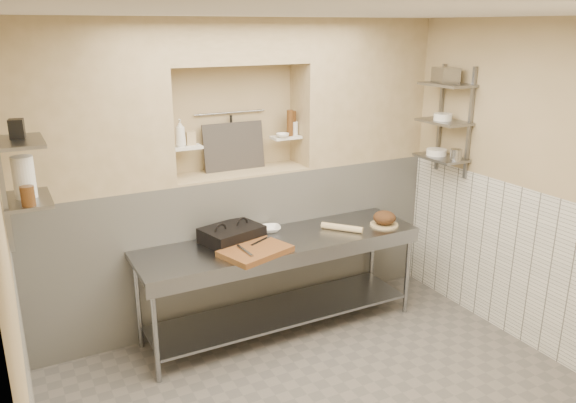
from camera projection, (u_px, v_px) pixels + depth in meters
ceiling at (346, 4)px, 3.35m from camera, size 4.00×3.90×0.10m
wall_left at (3, 296)px, 2.88m from camera, size 0.10×3.90×2.80m
wall_right at (546, 192)px, 4.70m from camera, size 0.10×3.90×2.80m
wall_back at (229, 168)px, 5.48m from camera, size 4.00×0.10×2.80m
backwall_lower at (241, 243)px, 5.48m from camera, size 4.00×0.40×1.40m
alcove_sill at (239, 173)px, 5.27m from camera, size 1.30×0.40×0.02m
backwall_pillar_left at (83, 108)px, 4.47m from camera, size 1.35×0.40×1.40m
backwall_pillar_right at (358, 91)px, 5.64m from camera, size 1.35×0.40×1.40m
backwall_header at (235, 41)px, 4.91m from camera, size 1.30×0.40×0.40m
wainscot_right at (530, 270)px, 4.88m from camera, size 0.02×3.90×1.40m
alcove_shelf_left at (186, 147)px, 4.96m from camera, size 0.28×0.16×0.02m
alcove_shelf_right at (286, 137)px, 5.40m from camera, size 0.28×0.16×0.02m
utensil_rail at (230, 113)px, 5.25m from camera, size 0.70×0.02×0.02m
hanging_steel at (231, 131)px, 5.28m from camera, size 0.02×0.02×0.30m
splash_panel at (234, 147)px, 5.28m from camera, size 0.60×0.08×0.45m
shelf_rail_left_a at (0, 167)px, 3.85m from camera, size 0.03×0.03×0.95m
shelf_rail_left_b at (2, 181)px, 3.51m from camera, size 0.03×0.03×0.95m
wall_shelf_left_lower at (27, 200)px, 3.80m from camera, size 0.30×0.50×0.02m
wall_shelf_left_upper at (19, 142)px, 3.68m from camera, size 0.30×0.50×0.03m
shelf_rail_right_a at (440, 118)px, 5.58m from camera, size 0.03×0.03×1.05m
shelf_rail_right_b at (470, 124)px, 5.25m from camera, size 0.03×0.03×1.05m
wall_shelf_right_lower at (441, 158)px, 5.46m from camera, size 0.30×0.50×0.02m
wall_shelf_right_mid at (444, 122)px, 5.36m from camera, size 0.30×0.50×0.02m
wall_shelf_right_upper at (447, 85)px, 5.25m from camera, size 0.30×0.50×0.03m
prep_table at (281, 266)px, 5.09m from camera, size 2.60×0.70×0.90m
panini_press at (232, 234)px, 4.95m from camera, size 0.58×0.48×0.14m
cutting_board at (255, 251)px, 4.69m from camera, size 0.64×0.54×0.05m
knife_blade at (260, 241)px, 4.85m from camera, size 0.24×0.15×0.01m
tongs at (245, 251)px, 4.62m from camera, size 0.04×0.26×0.02m
mixing_bowl at (270, 229)px, 5.21m from camera, size 0.24×0.24×0.05m
rolling_pin at (342, 228)px, 5.22m from camera, size 0.30×0.34×0.06m
bread_board at (384, 225)px, 5.36m from camera, size 0.27×0.27×0.02m
bread_loaf at (384, 218)px, 5.34m from camera, size 0.22×0.22×0.13m
bottle_soap at (180, 133)px, 4.89m from camera, size 0.10×0.10×0.24m
jar_alcove at (190, 138)px, 4.99m from camera, size 0.08×0.08×0.12m
bowl_alcove at (283, 135)px, 5.32m from camera, size 0.15×0.15×0.04m
condiment_a at (293, 123)px, 5.43m from camera, size 0.06×0.06×0.23m
condiment_b at (290, 123)px, 5.36m from camera, size 0.06×0.06×0.25m
condiment_c at (294, 128)px, 5.44m from camera, size 0.07×0.07×0.13m
jug_left at (24, 177)px, 3.77m from camera, size 0.14×0.14×0.29m
jar_left at (28, 196)px, 3.62m from camera, size 0.09×0.09×0.13m
box_left_upper at (17, 129)px, 3.71m from camera, size 0.11×0.11×0.13m
bowl_right at (436, 152)px, 5.50m from camera, size 0.20×0.20×0.06m
canister_right at (456, 155)px, 5.27m from camera, size 0.11×0.11×0.11m
bowl_right_mid at (443, 117)px, 5.36m from camera, size 0.18×0.18×0.06m
basket_right at (446, 75)px, 5.25m from camera, size 0.23×0.26×0.14m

